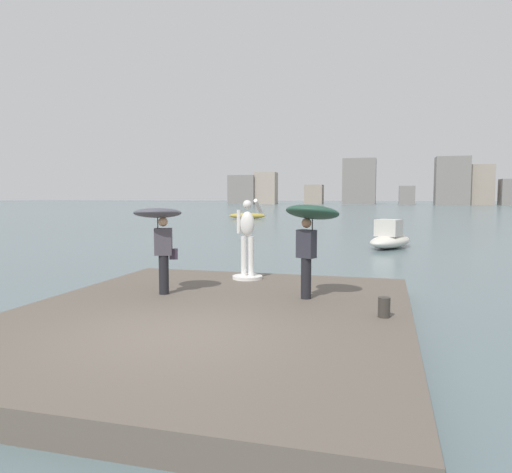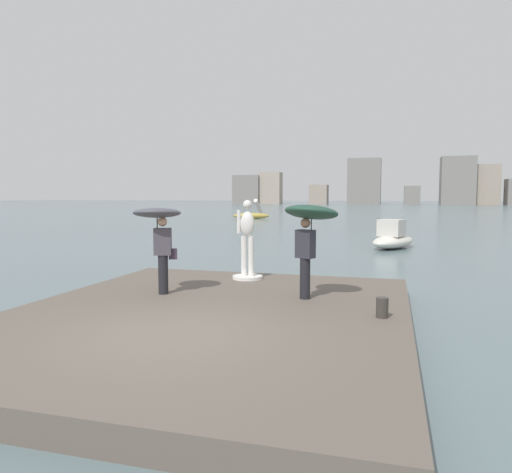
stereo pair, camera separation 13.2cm
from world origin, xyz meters
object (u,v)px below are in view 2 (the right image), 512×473
onlooker_left (159,226)px  mooring_bollard (382,308)px  onlooker_right (310,222)px  boat_near (393,239)px  statue_white_figure (248,245)px  boat_mid (251,216)px

onlooker_left → mooring_bollard: bearing=-9.9°
onlooker_left → onlooker_right: size_ratio=0.95×
onlooker_left → boat_near: bearing=71.4°
statue_white_figure → onlooker_left: bearing=-118.9°
onlooker_right → boat_mid: 44.33m
onlooker_left → boat_near: onlooker_left is taller
statue_white_figure → onlooker_left: (-1.33, -2.42, 0.62)m
mooring_bollard → boat_near: size_ratio=0.10×
statue_white_figure → boat_near: bearing=73.6°
statue_white_figure → onlooker_right: statue_white_figure is taller
onlooker_left → mooring_bollard: size_ratio=5.38×
mooring_bollard → boat_near: 15.85m
onlooker_left → onlooker_right: 3.35m
onlooker_left → boat_near: size_ratio=0.51×
onlooker_right → boat_near: onlooker_right is taller
boat_near → boat_mid: boat_near is taller
statue_white_figure → mooring_bollard: size_ratio=5.81×
onlooker_left → statue_white_figure: bearing=61.1°
onlooker_left → onlooker_right: (3.33, 0.35, 0.11)m
boat_near → boat_mid: size_ratio=0.91×
boat_near → mooring_bollard: bearing=-90.6°
statue_white_figure → boat_near: statue_white_figure is taller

